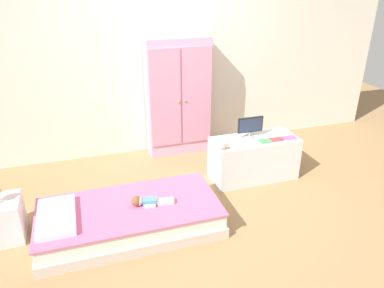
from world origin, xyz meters
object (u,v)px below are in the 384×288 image
at_px(nightstand, 2,220).
at_px(book_purple, 289,138).
at_px(rocking_horse_toy, 226,145).
at_px(book_green, 265,141).
at_px(tv_monitor, 250,126).
at_px(book_red, 276,139).
at_px(bed, 130,218).
at_px(wardrobe, 178,97).
at_px(tv_stand, 254,158).
at_px(doll, 145,201).

relative_size(nightstand, book_purple, 2.53).
xyz_separation_m(nightstand, rocking_horse_toy, (2.22, 0.18, 0.34)).
bearing_deg(book_green, tv_monitor, 122.60).
xyz_separation_m(nightstand, book_red, (2.85, 0.22, 0.30)).
bearing_deg(bed, rocking_horse_toy, 19.71).
distance_m(wardrobe, tv_stand, 1.25).
distance_m(bed, tv_stand, 1.63).
distance_m(nightstand, book_purple, 3.04).
relative_size(doll, nightstand, 1.01).
relative_size(nightstand, tv_monitor, 1.29).
distance_m(book_red, book_purple, 0.17).
bearing_deg(book_red, bed, -165.60).
xyz_separation_m(bed, book_purple, (1.92, 0.45, 0.37)).
height_order(nightstand, rocking_horse_toy, rocking_horse_toy).
height_order(rocking_horse_toy, book_green, rocking_horse_toy).
bearing_deg(bed, doll, -7.46).
bearing_deg(nightstand, book_purple, 4.25).
distance_m(doll, book_green, 1.55).
xyz_separation_m(doll, tv_monitor, (1.35, 0.64, 0.34)).
relative_size(bed, doll, 4.25).
height_order(bed, rocking_horse_toy, rocking_horse_toy).
bearing_deg(tv_monitor, bed, -157.59).
bearing_deg(book_red, tv_stand, 155.59).
xyz_separation_m(tv_monitor, book_purple, (0.42, -0.17, -0.13)).
bearing_deg(doll, tv_monitor, 25.19).
bearing_deg(nightstand, tv_monitor, 8.61).
bearing_deg(book_red, wardrobe, 128.95).
distance_m(wardrobe, book_green, 1.29).
distance_m(nightstand, tv_stand, 2.66).
xyz_separation_m(rocking_horse_toy, book_purple, (0.80, 0.05, -0.04)).
bearing_deg(tv_monitor, wardrobe, 124.31).
bearing_deg(rocking_horse_toy, book_green, 5.60).
distance_m(doll, rocking_horse_toy, 1.09).
height_order(nightstand, book_green, book_green).
relative_size(wardrobe, book_green, 11.85).
relative_size(book_green, book_purple, 0.83).
bearing_deg(rocking_horse_toy, tv_monitor, 29.73).
height_order(wardrobe, rocking_horse_toy, wardrobe).
bearing_deg(doll, book_green, 17.72).
bearing_deg(book_red, doll, -163.73).
height_order(tv_stand, book_green, book_green).
distance_m(bed, wardrobe, 1.86).
height_order(doll, tv_monitor, tv_monitor).
bearing_deg(rocking_horse_toy, wardrobe, 101.25).
relative_size(tv_monitor, book_green, 2.37).
distance_m(doll, tv_stand, 1.50).
xyz_separation_m(nightstand, book_green, (2.71, 0.22, 0.30)).
distance_m(doll, book_red, 1.68).
height_order(bed, doll, doll).
xyz_separation_m(bed, book_red, (1.75, 0.45, 0.37)).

